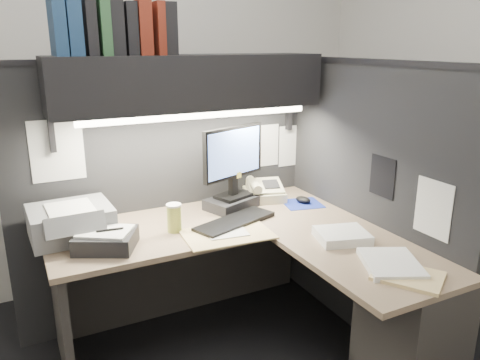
# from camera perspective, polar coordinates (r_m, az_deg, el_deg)

# --- Properties ---
(wall_back) EXTENTS (3.50, 0.04, 2.70)m
(wall_back) POSITION_cam_1_polar(r_m,az_deg,el_deg) (3.39, -12.65, 9.85)
(wall_back) COLOR silver
(wall_back) RESTS_ON floor
(partition_back) EXTENTS (1.90, 0.06, 1.60)m
(partition_back) POSITION_cam_1_polar(r_m,az_deg,el_deg) (2.98, -8.67, -1.67)
(partition_back) COLOR black
(partition_back) RESTS_ON floor
(partition_right) EXTENTS (0.06, 1.50, 1.60)m
(partition_right) POSITION_cam_1_polar(r_m,az_deg,el_deg) (2.81, 15.23, -3.16)
(partition_right) COLOR black
(partition_right) RESTS_ON floor
(desk) EXTENTS (1.70, 1.53, 0.73)m
(desk) POSITION_cam_1_polar(r_m,az_deg,el_deg) (2.51, 7.66, -14.14)
(desk) COLOR #887156
(desk) RESTS_ON floor
(overhead_shelf) EXTENTS (1.55, 0.34, 0.30)m
(overhead_shelf) POSITION_cam_1_polar(r_m,az_deg,el_deg) (2.70, -6.13, 11.78)
(overhead_shelf) COLOR black
(overhead_shelf) RESTS_ON partition_back
(task_light_tube) EXTENTS (1.32, 0.04, 0.04)m
(task_light_tube) POSITION_cam_1_polar(r_m,az_deg,el_deg) (2.59, -4.90, 7.83)
(task_light_tube) COLOR white
(task_light_tube) RESTS_ON overhead_shelf
(monitor) EXTENTS (0.45, 0.31, 0.51)m
(monitor) POSITION_cam_1_polar(r_m,az_deg,el_deg) (2.85, -0.82, 0.47)
(monitor) COLOR black
(monitor) RESTS_ON desk
(keyboard) EXTENTS (0.53, 0.33, 0.02)m
(keyboard) POSITION_cam_1_polar(r_m,az_deg,el_deg) (2.65, -0.64, -5.11)
(keyboard) COLOR black
(keyboard) RESTS_ON desk
(mousepad) EXTENTS (0.27, 0.26, 0.00)m
(mousepad) POSITION_cam_1_polar(r_m,az_deg,el_deg) (3.00, 7.61, -2.88)
(mousepad) COLOR navy
(mousepad) RESTS_ON desk
(mouse) EXTENTS (0.10, 0.12, 0.04)m
(mouse) POSITION_cam_1_polar(r_m,az_deg,el_deg) (3.00, 7.70, -2.38)
(mouse) COLOR black
(mouse) RESTS_ON mousepad
(telephone) EXTENTS (0.30, 0.31, 0.10)m
(telephone) POSITION_cam_1_polar(r_m,az_deg,el_deg) (3.05, 2.97, -1.43)
(telephone) COLOR beige
(telephone) RESTS_ON desk
(coffee_cup) EXTENTS (0.09, 0.09, 0.15)m
(coffee_cup) POSITION_cam_1_polar(r_m,az_deg,el_deg) (2.55, -8.02, -4.69)
(coffee_cup) COLOR #CDD254
(coffee_cup) RESTS_ON desk
(printer) EXTENTS (0.42, 0.36, 0.16)m
(printer) POSITION_cam_1_polar(r_m,az_deg,el_deg) (2.61, -19.92, -4.82)
(printer) COLOR gray
(printer) RESTS_ON desk
(notebook_stack) EXTENTS (0.36, 0.34, 0.08)m
(notebook_stack) POSITION_cam_1_polar(r_m,az_deg,el_deg) (2.43, -16.01, -7.08)
(notebook_stack) COLOR black
(notebook_stack) RESTS_ON desk
(open_folder) EXTENTS (0.49, 0.34, 0.01)m
(open_folder) POSITION_cam_1_polar(r_m,az_deg,el_deg) (2.51, -1.55, -6.61)
(open_folder) COLOR #DBBD7B
(open_folder) RESTS_ON desk
(paper_stack_a) EXTENTS (0.30, 0.28, 0.05)m
(paper_stack_a) POSITION_cam_1_polar(r_m,az_deg,el_deg) (2.49, 12.33, -6.64)
(paper_stack_a) COLOR white
(paper_stack_a) RESTS_ON desk
(paper_stack_b) EXTENTS (0.35, 0.37, 0.03)m
(paper_stack_b) POSITION_cam_1_polar(r_m,az_deg,el_deg) (2.27, 17.93, -9.70)
(paper_stack_b) COLOR white
(paper_stack_b) RESTS_ON desk
(manila_stack) EXTENTS (0.34, 0.36, 0.02)m
(manila_stack) POSITION_cam_1_polar(r_m,az_deg,el_deg) (2.20, 19.81, -10.96)
(manila_stack) COLOR #DBBD7B
(manila_stack) RESTS_ON desk
(binder_row) EXTENTS (0.61, 0.25, 0.31)m
(binder_row) POSITION_cam_1_polar(r_m,az_deg,el_deg) (2.58, -15.18, 17.56)
(binder_row) COLOR navy
(binder_row) RESTS_ON overhead_shelf
(pinned_papers) EXTENTS (1.76, 1.31, 0.51)m
(pinned_papers) POSITION_cam_1_polar(r_m,az_deg,el_deg) (2.73, 1.42, 2.39)
(pinned_papers) COLOR white
(pinned_papers) RESTS_ON partition_back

